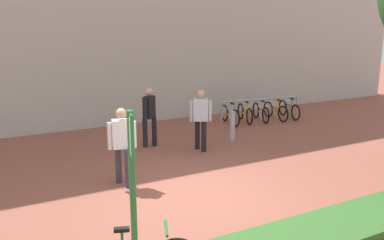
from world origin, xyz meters
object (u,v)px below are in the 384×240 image
Objects in this scene: bollard_steel at (232,126)px; parking_sign_post at (132,180)px; person_suited_navy at (149,113)px; bike_rack_cluster at (260,111)px; person_casual_tan at (122,142)px; person_shirt_blue at (201,116)px.

parking_sign_post is at bearing -132.59° from bollard_steel.
person_suited_navy is at bearing 167.00° from bollard_steel.
bike_rack_cluster is 1.85× the size of person_casual_tan.
bike_rack_cluster is 1.85× the size of person_suited_navy.
person_shirt_blue is at bearing -41.78° from person_suited_navy.
bike_rack_cluster is at bearing 35.90° from bollard_steel.
parking_sign_post is 2.71× the size of bollard_steel.
person_shirt_blue is at bearing -149.91° from bike_rack_cluster.
person_casual_tan is (1.03, 3.64, -0.61)m from parking_sign_post.
parking_sign_post is 6.66m from person_suited_navy.
parking_sign_post is 1.42× the size of person_suited_navy.
bike_rack_cluster is at bearing 13.35° from person_suited_navy.
bollard_steel is 4.50m from person_casual_tan.
person_shirt_blue reaches higher than bike_rack_cluster.
bollard_steel is at bearing 47.41° from parking_sign_post.
bollard_steel is at bearing -13.00° from person_suited_navy.
person_casual_tan is at bearing -122.97° from person_suited_navy.
bike_rack_cluster is 5.00m from person_suited_navy.
person_casual_tan is at bearing -155.07° from bollard_steel.
parking_sign_post is 7.59m from bollard_steel.
person_shirt_blue is (-1.34, -0.43, 0.53)m from bollard_steel.
person_suited_navy is at bearing 138.22° from person_shirt_blue.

